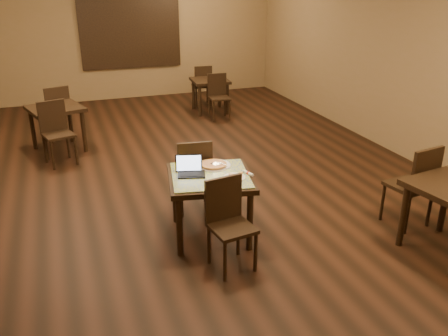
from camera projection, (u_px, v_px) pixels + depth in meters
name	position (u px, v px, depth m)	size (l,w,h in m)	color
ground	(159.00, 175.00, 7.19)	(10.00, 10.00, 0.00)	black
wall_back	(109.00, 35.00, 10.98)	(8.00, 0.02, 3.00)	olive
wall_front	(368.00, 273.00, 2.27)	(8.00, 0.02, 3.00)	olive
wall_right	(391.00, 60.00, 7.87)	(0.02, 10.00, 3.00)	olive
mural	(131.00, 32.00, 11.08)	(2.34, 0.05, 1.64)	#265A8D
tiled_table	(210.00, 183.00, 5.29)	(1.08, 1.08, 0.76)	black
chair_main_near	(228.00, 218.00, 4.80)	(0.47, 0.47, 0.95)	black
chair_main_far	(194.00, 172.00, 5.87)	(0.47, 0.47, 0.98)	black
laptop	(190.00, 169.00, 5.25)	(0.34, 0.31, 0.20)	black
plate	(234.00, 177.00, 5.16)	(0.24, 0.24, 0.01)	white
pizza_slice	(234.00, 176.00, 5.16)	(0.18, 0.18, 0.02)	beige
pizza_pan	(214.00, 165.00, 5.50)	(0.40, 0.40, 0.01)	silver
pizza_whole	(213.00, 164.00, 5.49)	(0.31, 0.31, 0.02)	beige
spatula	(216.00, 164.00, 5.48)	(0.09, 0.22, 0.01)	silver
napkin_roll	(248.00, 173.00, 5.25)	(0.08, 0.15, 0.04)	white
other_table_a	(210.00, 85.00, 10.26)	(0.81, 0.81, 0.71)	black
other_table_a_chair_near	(218.00, 94.00, 9.82)	(0.42, 0.42, 0.92)	black
other_table_a_chair_far	(202.00, 83.00, 10.75)	(0.42, 0.42, 0.92)	black
other_table_b	(56.00, 114.00, 7.95)	(1.02, 1.02, 0.77)	black
other_table_b_chair_near	(56.00, 129.00, 7.46)	(0.53, 0.53, 0.99)	black
other_table_b_chair_far	(57.00, 110.00, 8.49)	(0.53, 0.53, 0.99)	black
other_table_c_chair_far	(416.00, 182.00, 5.51)	(0.51, 0.51, 1.03)	black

